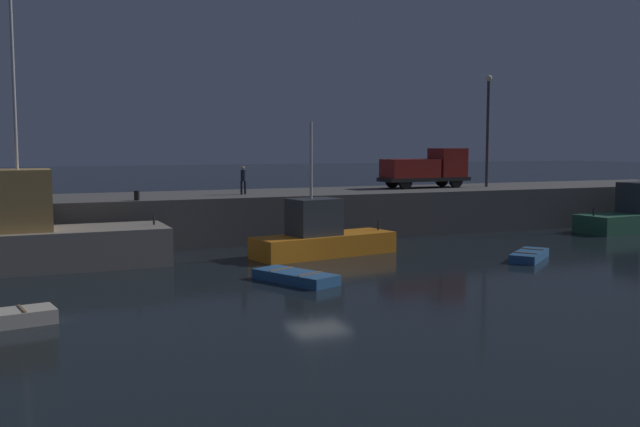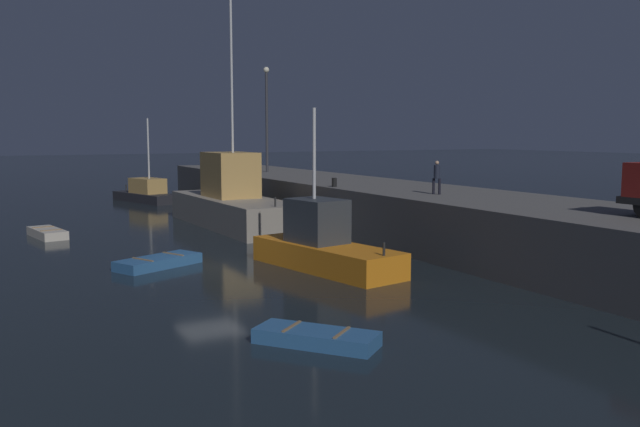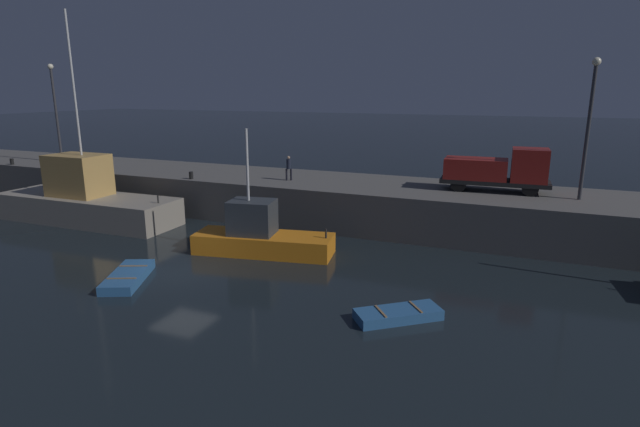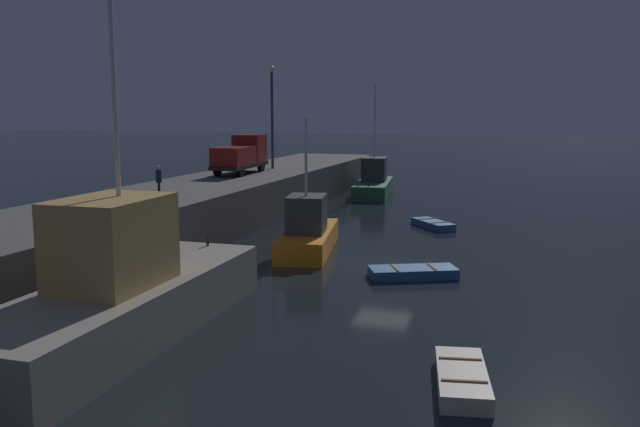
% 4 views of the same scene
% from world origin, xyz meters
% --- Properties ---
extents(ground_plane, '(320.00, 320.00, 0.00)m').
position_xyz_m(ground_plane, '(0.00, 0.00, 0.00)').
color(ground_plane, black).
extents(pier_quay, '(69.09, 7.24, 2.63)m').
position_xyz_m(pier_quay, '(0.00, 12.42, 1.31)').
color(pier_quay, '#5B5956').
rests_on(pier_quay, ground).
extents(fishing_trawler_red, '(12.69, 3.89, 13.19)m').
position_xyz_m(fishing_trawler_red, '(-11.92, 5.57, 1.39)').
color(fishing_trawler_red, gray).
rests_on(fishing_trawler_red, ground).
extents(fishing_boat_orange, '(7.63, 3.60, 6.58)m').
position_xyz_m(fishing_boat_orange, '(1.91, 4.24, 0.96)').
color(fishing_boat_orange, orange).
rests_on(fishing_boat_orange, ground).
extents(rowboat_white_mid, '(2.82, 3.89, 0.46)m').
position_xyz_m(rowboat_white_mid, '(-1.68, -1.64, 0.21)').
color(rowboat_white_mid, '#2D6099').
rests_on(rowboat_white_mid, ground).
extents(dinghy_red_small, '(3.29, 2.97, 0.43)m').
position_xyz_m(dinghy_red_small, '(10.64, -0.69, 0.20)').
color(dinghy_red_small, '#2D6099').
rests_on(dinghy_red_small, ground).
extents(lamp_post_west, '(0.44, 0.44, 7.85)m').
position_xyz_m(lamp_post_west, '(-21.22, 11.90, 7.22)').
color(lamp_post_west, '#38383D').
rests_on(lamp_post_west, pier_quay).
extents(lamp_post_east, '(0.44, 0.44, 7.48)m').
position_xyz_m(lamp_post_east, '(17.40, 12.28, 7.03)').
color(lamp_post_east, '#38383D').
rests_on(lamp_post_east, pier_quay).
extents(utility_truck, '(6.22, 2.22, 2.60)m').
position_xyz_m(utility_truck, '(13.10, 12.87, 3.90)').
color(utility_truck, black).
rests_on(utility_truck, pier_quay).
extents(dockworker, '(0.40, 0.40, 1.61)m').
position_xyz_m(dockworker, '(0.06, 11.43, 3.54)').
color(dockworker, black).
rests_on(dockworker, pier_quay).
extents(bollard_west, '(0.28, 0.28, 0.49)m').
position_xyz_m(bollard_west, '(-6.23, 9.33, 2.87)').
color(bollard_west, black).
rests_on(bollard_west, pier_quay).
extents(bollard_central, '(0.28, 0.28, 0.48)m').
position_xyz_m(bollard_central, '(-23.63, 9.23, 2.87)').
color(bollard_central, black).
rests_on(bollard_central, pier_quay).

